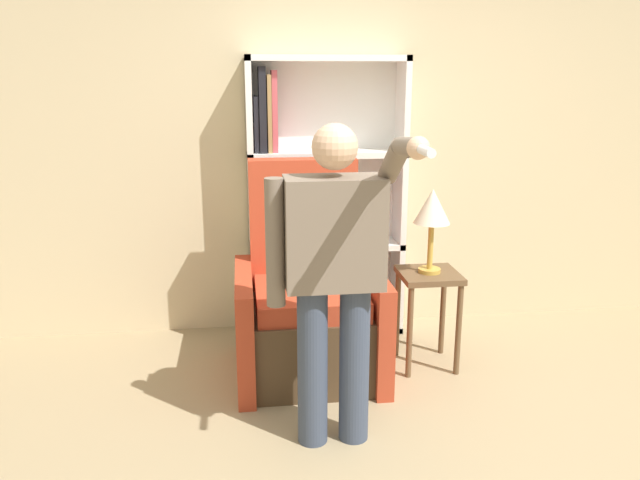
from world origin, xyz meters
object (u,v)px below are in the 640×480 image
(armchair, at_px, (308,309))
(side_table, at_px, (428,293))
(table_lamp, at_px, (432,210))
(bookcase, at_px, (310,205))
(person_standing, at_px, (334,268))

(armchair, bearing_deg, side_table, -3.34)
(side_table, distance_m, table_lamp, 0.53)
(bookcase, relative_size, table_lamp, 3.69)
(armchair, xyz_separation_m, table_lamp, (0.75, -0.04, 0.61))
(side_table, relative_size, table_lamp, 1.19)
(table_lamp, bearing_deg, person_standing, -132.61)
(armchair, distance_m, table_lamp, 0.97)
(bookcase, xyz_separation_m, armchair, (-0.09, -0.60, -0.53))
(bookcase, distance_m, table_lamp, 0.93)
(bookcase, xyz_separation_m, person_standing, (-0.05, -1.42, -0.01))
(bookcase, xyz_separation_m, table_lamp, (0.67, -0.65, 0.08))
(person_standing, xyz_separation_m, side_table, (0.71, 0.78, -0.44))
(bookcase, relative_size, armchair, 1.49)
(armchair, height_order, table_lamp, armchair)
(armchair, bearing_deg, person_standing, -87.24)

